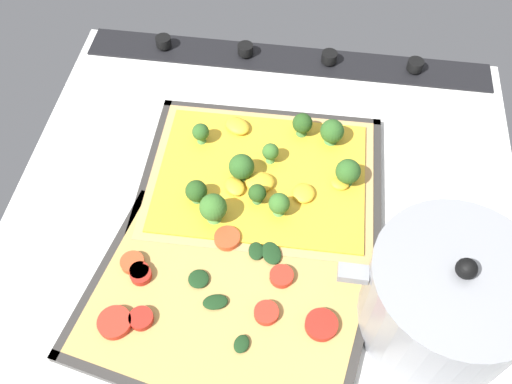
{
  "coord_description": "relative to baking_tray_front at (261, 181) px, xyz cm",
  "views": [
    {
      "loc": [
        -5.0,
        44.42,
        68.37
      ],
      "look_at": [
        1.18,
        -0.32,
        3.65
      ],
      "focal_mm": 38.78,
      "sensor_mm": 36.0,
      "label": 1
    }
  ],
  "objects": [
    {
      "name": "baking_tray_back",
      "position": [
        2.09,
        21.2,
        0.0
      ],
      "size": [
        40.76,
        33.09,
        1.3
      ],
      "color": "#33302D",
      "rests_on": "ground_plane"
    },
    {
      "name": "veggie_pizza_back",
      "position": [
        2.44,
        20.95,
        0.72
      ],
      "size": [
        37.94,
        30.27,
        1.9
      ],
      "color": "tan",
      "rests_on": "baking_tray_back"
    },
    {
      "name": "stove_control_panel",
      "position": [
        -0.95,
        -27.8,
        0.2
      ],
      "size": [
        72.38,
        7.0,
        2.6
      ],
      "color": "black",
      "rests_on": "ground_plane"
    },
    {
      "name": "baking_tray_front",
      "position": [
        0.0,
        0.0,
        0.0
      ],
      "size": [
        36.3,
        28.83,
        1.3
      ],
      "color": "#33302D",
      "rests_on": "ground_plane"
    },
    {
      "name": "broccoli_pizza",
      "position": [
        -0.3,
        0.02,
        1.59
      ],
      "size": [
        33.87,
        26.39,
        6.19
      ],
      "color": "tan",
      "rests_on": "baking_tray_front"
    },
    {
      "name": "ground_plane",
      "position": [
        -0.95,
        4.64,
        -1.86
      ],
      "size": [
        75.4,
        71.88,
        3.0
      ],
      "primitive_type": "cube",
      "color": "silver"
    },
    {
      "name": "cooking_pot",
      "position": [
        -24.77,
        18.85,
        6.43
      ],
      "size": [
        26.81,
        20.0,
        15.88
      ],
      "color": "gray",
      "rests_on": "ground_plane"
    }
  ]
}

